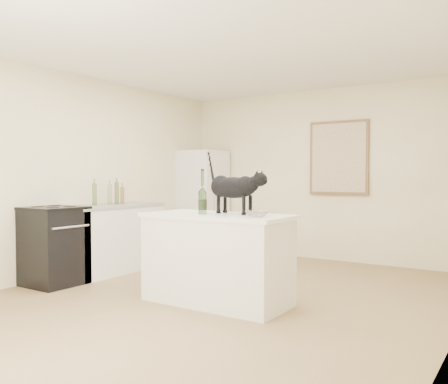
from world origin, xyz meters
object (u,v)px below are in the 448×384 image
at_px(black_cat, 233,190).
at_px(wine_bottle, 203,194).
at_px(stove, 54,247).
at_px(fridge, 202,201).
at_px(glass_bowl, 257,214).

relative_size(black_cat, wine_bottle, 1.70).
distance_m(stove, fridge, 2.98).
height_order(black_cat, wine_bottle, black_cat).
bearing_deg(fridge, glass_bowl, -45.75).
relative_size(stove, glass_bowl, 3.97).
distance_m(stove, glass_bowl, 2.61).
xyz_separation_m(black_cat, glass_bowl, (0.37, -0.17, -0.21)).
relative_size(black_cat, glass_bowl, 2.97).
bearing_deg(wine_bottle, glass_bowl, 2.22).
bearing_deg(black_cat, fridge, 140.42).
relative_size(stove, fridge, 0.53).
relative_size(wine_bottle, glass_bowl, 1.75).
bearing_deg(wine_bottle, black_cat, 37.70).
height_order(stove, glass_bowl, glass_bowl).
relative_size(fridge, glass_bowl, 7.49).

